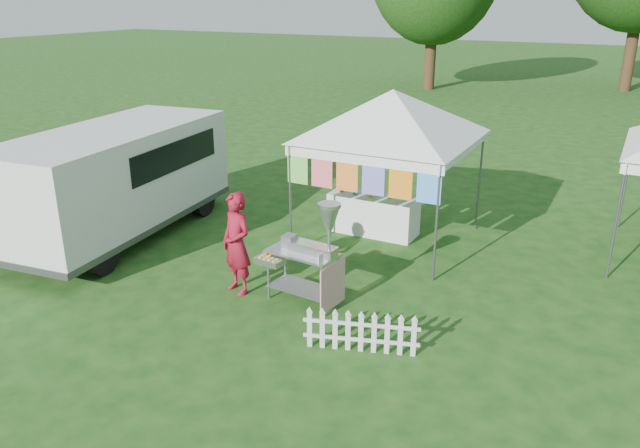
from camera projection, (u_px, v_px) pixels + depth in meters
The scene contains 7 objects.
ground at pixel (303, 313), 9.70m from camera, with size 120.00×120.00×0.00m, color #154413.
canopy_main at pixel (393, 90), 11.55m from camera, with size 4.24×4.24×3.45m.
donut_cart at pixel (312, 245), 9.63m from camera, with size 1.31×0.81×1.73m.
vendor at pixel (237, 244), 10.11m from camera, with size 0.63×0.41×1.72m, color maroon.
cargo_van at pixel (120, 178), 12.54m from camera, with size 2.68×5.48×2.20m.
picket_fence at pixel (361, 333), 8.57m from camera, with size 1.55×0.52×0.56m.
display_table at pixel (373, 214), 12.81m from camera, with size 1.80×0.70×0.81m, color white.
Camera 1 is at (4.25, -7.49, 4.68)m, focal length 35.00 mm.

